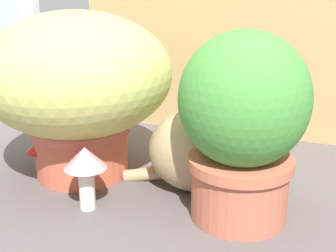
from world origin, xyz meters
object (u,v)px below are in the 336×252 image
Objects in this scene: cat at (206,147)px; leafy_planter at (243,122)px; mushroom_ornament_pink at (85,164)px; grass_planter at (77,83)px; mushroom_ornament_red at (42,150)px.

leafy_planter is at bearing -43.18° from cat.
cat is 0.31m from mushroom_ornament_pink.
grass_planter reaches higher than mushroom_ornament_pink.
leafy_planter is 0.57m from mushroom_ornament_red.
mushroom_ornament_red is at bearing -141.39° from grass_planter.
leafy_planter reaches higher than cat.
leafy_planter is 2.73× the size of mushroom_ornament_pink.
mushroom_ornament_red is at bearing -169.87° from cat.
grass_planter is at bearing 168.95° from leafy_planter.
cat is (0.36, 0.01, -0.14)m from grass_planter.
mushroom_ornament_red is at bearing 177.54° from leafy_planter.
leafy_planter reaches higher than mushroom_ornament_pink.
mushroom_ornament_pink is (-0.24, -0.19, -0.01)m from cat.
mushroom_ornament_pink is at bearing -56.71° from grass_planter.
grass_planter is 0.47m from leafy_planter.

